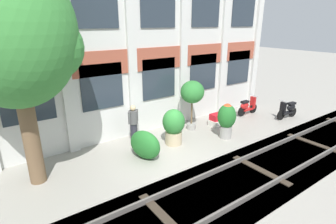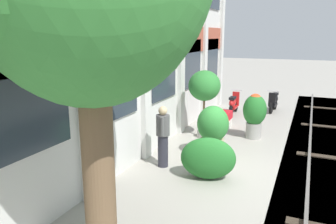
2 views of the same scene
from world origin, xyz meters
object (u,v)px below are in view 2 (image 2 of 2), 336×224
(potted_plant_tall_urn, at_px, (204,88))
(resident_by_doorway, at_px, (163,135))
(potted_plant_fluted_column, at_px, (213,129))
(potted_plant_stone_basin, at_px, (255,113))
(topiary_hedge, at_px, (208,158))
(scooter_near_curb, at_px, (233,104))
(potted_plant_square_trough, at_px, (224,120))
(scooter_second_parked, at_px, (274,101))

(potted_plant_tall_urn, xyz_separation_m, resident_by_doorway, (-2.77, 0.18, -0.80))
(potted_plant_fluted_column, height_order, resident_by_doorway, resident_by_doorway)
(potted_plant_stone_basin, height_order, topiary_hedge, potted_plant_stone_basin)
(potted_plant_tall_urn, relative_size, scooter_near_curb, 1.58)
(potted_plant_square_trough, xyz_separation_m, topiary_hedge, (-4.45, -0.76, 0.24))
(potted_plant_stone_basin, distance_m, scooter_second_parked, 4.28)
(potted_plant_square_trough, bearing_deg, resident_by_doorway, 173.31)
(potted_plant_stone_basin, xyz_separation_m, scooter_second_parked, (4.25, -0.15, -0.41))
(scooter_near_curb, distance_m, resident_by_doorway, 6.33)
(scooter_near_curb, bearing_deg, potted_plant_stone_basin, -155.76)
(potted_plant_stone_basin, distance_m, scooter_near_curb, 3.30)
(potted_plant_fluted_column, relative_size, resident_by_doorway, 0.90)
(potted_plant_stone_basin, bearing_deg, topiary_hedge, 172.75)
(potted_plant_square_trough, distance_m, scooter_second_parked, 3.62)
(resident_by_doorway, xyz_separation_m, topiary_hedge, (-0.23, -1.25, -0.34))
(potted_plant_tall_urn, xyz_separation_m, topiary_hedge, (-3.00, -1.07, -1.14))
(potted_plant_square_trough, height_order, potted_plant_tall_urn, potted_plant_tall_urn)
(potted_plant_square_trough, xyz_separation_m, potted_plant_stone_basin, (-0.90, -1.21, 0.59))
(potted_plant_tall_urn, xyz_separation_m, scooter_near_curb, (3.54, -0.18, -1.19))
(potted_plant_fluted_column, bearing_deg, scooter_near_curb, 6.34)
(potted_plant_stone_basin, height_order, potted_plant_fluted_column, potted_plant_stone_basin)
(potted_plant_square_trough, bearing_deg, potted_plant_fluted_column, -171.74)
(scooter_near_curb, xyz_separation_m, topiary_hedge, (-6.54, -0.89, 0.05))
(potted_plant_square_trough, distance_m, potted_plant_fluted_column, 3.06)
(potted_plant_fluted_column, bearing_deg, topiary_hedge, -167.61)
(potted_plant_fluted_column, bearing_deg, resident_by_doorway, 143.05)
(potted_plant_square_trough, height_order, scooter_near_curb, scooter_near_curb)
(potted_plant_tall_urn, height_order, scooter_near_curb, potted_plant_tall_urn)
(resident_by_doorway, bearing_deg, scooter_second_parked, 55.96)
(scooter_near_curb, bearing_deg, topiary_hedge, -172.14)
(scooter_second_parked, bearing_deg, potted_plant_fluted_column, -3.98)
(scooter_second_parked, xyz_separation_m, resident_by_doorway, (-7.57, 1.86, 0.40))
(potted_plant_square_trough, xyz_separation_m, potted_plant_tall_urn, (-1.45, 0.31, 1.38))
(potted_plant_fluted_column, distance_m, scooter_second_parked, 6.41)
(resident_by_doorway, distance_m, topiary_hedge, 1.32)
(scooter_near_curb, distance_m, scooter_second_parked, 1.95)
(potted_plant_stone_basin, bearing_deg, potted_plant_fluted_column, 159.63)
(potted_plant_stone_basin, bearing_deg, resident_by_doorway, 152.84)
(resident_by_doorway, bearing_deg, scooter_near_curb, 66.42)
(topiary_hedge, bearing_deg, potted_plant_square_trough, 9.63)
(potted_plant_tall_urn, xyz_separation_m, scooter_second_parked, (4.81, -1.67, -1.19))
(potted_plant_square_trough, distance_m, resident_by_doorway, 4.29)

